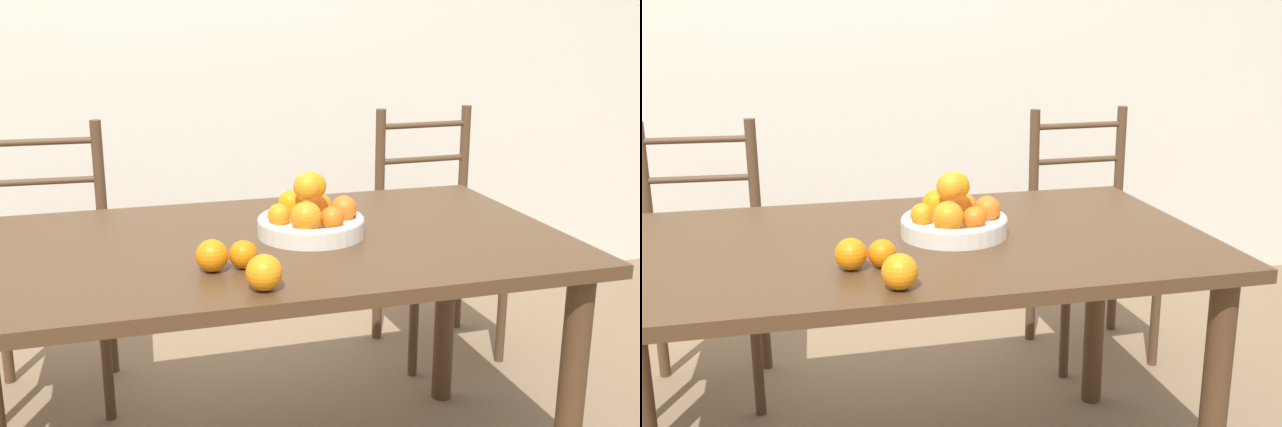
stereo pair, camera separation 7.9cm
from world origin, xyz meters
The scene contains 8 objects.
wall_back centered at (0.00, 1.52, 1.30)m, with size 8.00×0.06×2.60m.
dining_table centered at (0.00, 0.00, 0.67)m, with size 1.65×0.90×0.77m.
fruit_bowl centered at (0.16, 0.01, 0.82)m, with size 0.29×0.29×0.18m.
orange_loose_0 centered at (-0.14, -0.21, 0.80)m, with size 0.08×0.08×0.08m.
orange_loose_1 centered at (-0.05, -0.36, 0.81)m, with size 0.08×0.08×0.08m.
orange_loose_2 centered at (-0.07, -0.21, 0.80)m, with size 0.07×0.07×0.07m.
chair_left centered at (-0.58, 0.79, 0.48)m, with size 0.44×0.42×0.98m.
chair_right centered at (0.90, 0.79, 0.48)m, with size 0.43×0.41×0.98m.
Camera 1 is at (-0.37, -1.85, 1.35)m, focal length 42.00 mm.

